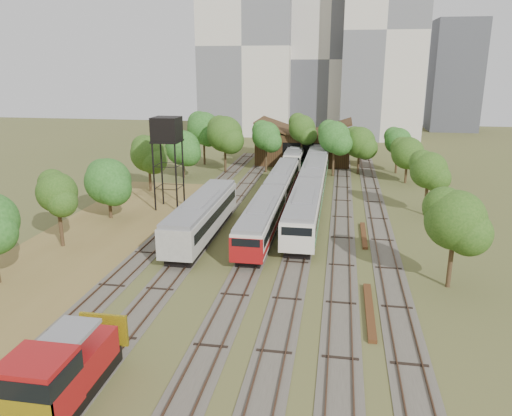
% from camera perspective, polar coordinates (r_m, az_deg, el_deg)
% --- Properties ---
extents(ground, '(240.00, 240.00, 0.00)m').
position_cam_1_polar(ground, '(35.51, -0.29, -12.42)').
color(ground, '#475123').
rests_on(ground, ground).
extents(dry_grass_patch, '(14.00, 60.00, 0.04)m').
position_cam_1_polar(dry_grass_patch, '(48.31, -20.17, -5.45)').
color(dry_grass_patch, brown).
rests_on(dry_grass_patch, ground).
extents(tracks, '(24.60, 80.00, 0.19)m').
position_cam_1_polar(tracks, '(58.55, 3.29, -0.70)').
color(tracks, '#4C473D').
rests_on(tracks, ground).
extents(railcar_red_set, '(2.91, 34.58, 3.59)m').
position_cam_1_polar(railcar_red_set, '(58.14, 2.00, 1.10)').
color(railcar_red_set, black).
rests_on(railcar_red_set, ground).
extents(railcar_green_set, '(3.23, 52.08, 4.00)m').
position_cam_1_polar(railcar_green_set, '(68.86, 6.60, 3.57)').
color(railcar_green_set, black).
rests_on(railcar_green_set, ground).
extents(railcar_rear, '(2.86, 16.08, 3.53)m').
position_cam_1_polar(railcar_rear, '(86.54, 4.62, 6.03)').
color(railcar_rear, black).
rests_on(railcar_rear, ground).
extents(shunter_locomotive, '(3.02, 8.10, 3.95)m').
position_cam_1_polar(shunter_locomotive, '(28.22, -21.57, -17.35)').
color(shunter_locomotive, black).
rests_on(shunter_locomotive, ground).
extents(old_grey_coach, '(3.23, 18.00, 4.00)m').
position_cam_1_polar(old_grey_coach, '(50.63, -6.14, -0.94)').
color(old_grey_coach, black).
rests_on(old_grey_coach, ground).
extents(water_tower, '(3.19, 3.19, 11.04)m').
position_cam_1_polar(water_tower, '(60.14, -10.17, 8.56)').
color(water_tower, black).
rests_on(water_tower, ground).
extents(rail_pile_near, '(0.57, 8.50, 0.28)m').
position_cam_1_polar(rail_pile_near, '(37.03, 12.84, -11.34)').
color(rail_pile_near, '#553118').
rests_on(rail_pile_near, ground).
extents(rail_pile_far, '(0.49, 7.84, 0.25)m').
position_cam_1_polar(rail_pile_far, '(52.29, 12.21, -3.04)').
color(rail_pile_far, '#553118').
rests_on(rail_pile_far, ground).
extents(maintenance_shed, '(16.45, 11.55, 7.58)m').
position_cam_1_polar(maintenance_shed, '(90.03, 5.49, 7.08)').
color(maintenance_shed, '#332012').
rests_on(maintenance_shed, ground).
extents(tree_band_left, '(8.02, 54.79, 7.69)m').
position_cam_1_polar(tree_band_left, '(59.11, -16.19, 3.57)').
color(tree_band_left, '#382616').
rests_on(tree_band_left, ground).
extents(tree_band_far, '(37.37, 11.51, 9.13)m').
position_cam_1_polar(tree_band_far, '(81.73, 2.80, 8.37)').
color(tree_band_far, '#382616').
rests_on(tree_band_far, ground).
extents(tree_band_right, '(5.62, 41.15, 7.86)m').
position_cam_1_polar(tree_band_right, '(59.32, 18.74, 3.69)').
color(tree_band_right, '#382616').
rests_on(tree_band_right, ground).
extents(tower_left, '(22.00, 16.00, 42.00)m').
position_cam_1_polar(tower_left, '(127.94, -0.94, 17.94)').
color(tower_left, beige).
rests_on(tower_left, ground).
extents(tower_centre, '(20.00, 18.00, 36.00)m').
position_cam_1_polar(tower_centre, '(130.77, 8.51, 16.42)').
color(tower_centre, beige).
rests_on(tower_centre, ground).
extents(tower_right, '(18.00, 16.00, 48.00)m').
position_cam_1_polar(tower_right, '(123.22, 14.43, 18.93)').
color(tower_right, beige).
rests_on(tower_right, ground).
extents(tower_far_right, '(12.00, 12.00, 28.00)m').
position_cam_1_polar(tower_far_right, '(143.62, 21.80, 13.84)').
color(tower_far_right, '#44464D').
rests_on(tower_far_right, ground).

